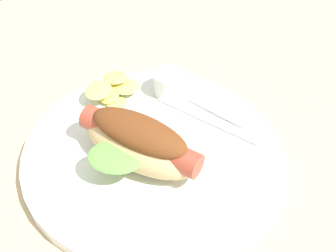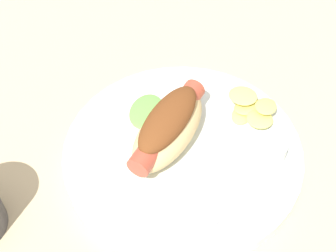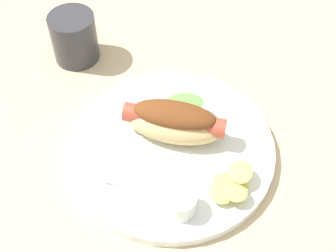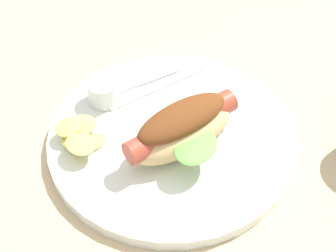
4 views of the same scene
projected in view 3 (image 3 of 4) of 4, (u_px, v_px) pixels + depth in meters
ground_plane at (159, 169)px, 69.79cm from camera, size 120.00×90.00×1.80cm
plate at (171, 149)px, 69.97cm from camera, size 30.35×30.35×1.60cm
hot_dog at (174, 121)px, 68.28cm from camera, size 10.00×15.01×6.04cm
sauce_ramekin at (181, 203)px, 61.56cm from camera, size 4.14×4.14×3.14cm
fork at (138, 200)px, 63.48cm from camera, size 4.18×14.21×0.40cm
knife at (134, 186)px, 64.83cm from camera, size 3.04×14.57×0.36cm
chips_pile at (232, 184)px, 63.90cm from camera, size 7.10×6.13×2.32cm
drinking_cup at (74, 38)px, 80.22cm from camera, size 7.74×7.74×8.53cm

